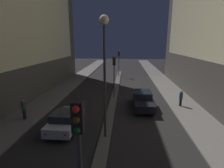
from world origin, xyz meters
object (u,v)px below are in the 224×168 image
traffic_light_near (79,143)px  pedestrian_on_left_sidewalk (24,109)px  car_left_lane (66,120)px  pedestrian_on_right_sidewalk (181,98)px  traffic_light_mid (114,68)px  car_right_lane (143,100)px  street_lamp (104,55)px  traffic_light_far (119,58)px

traffic_light_near → pedestrian_on_left_sidewalk: size_ratio=2.73×
traffic_light_near → car_left_lane: 8.21m
traffic_light_near → pedestrian_on_right_sidewalk: bearing=61.6°
car_left_lane → pedestrian_on_left_sidewalk: size_ratio=2.49×
traffic_light_near → pedestrian_on_left_sidewalk: traffic_light_near is taller
traffic_light_mid → car_right_lane: (3.01, -2.75, -2.68)m
street_lamp → pedestrian_on_right_sidewalk: street_lamp is taller
traffic_light_mid → traffic_light_far: size_ratio=1.00×
car_left_lane → pedestrian_on_left_sidewalk: 4.07m
street_lamp → car_right_lane: (3.01, 5.79, -4.72)m
traffic_light_far → pedestrian_on_left_sidewalk: (-6.89, -19.39, -2.47)m
street_lamp → traffic_light_far: bearing=90.0°
street_lamp → car_left_lane: street_lamp is taller
traffic_light_far → pedestrian_on_right_sidewalk: traffic_light_far is taller
pedestrian_on_left_sidewalk → pedestrian_on_right_sidewalk: 14.18m
traffic_light_far → traffic_light_near: bearing=-90.0°
street_lamp → pedestrian_on_left_sidewalk: size_ratio=4.57×
traffic_light_far → pedestrian_on_left_sidewalk: 20.72m
street_lamp → car_left_lane: 5.73m
traffic_light_near → pedestrian_on_right_sidewalk: (6.70, 12.40, -2.52)m
traffic_light_near → street_lamp: 6.46m
car_left_lane → pedestrian_on_right_sidewalk: 11.04m
traffic_light_mid → pedestrian_on_right_sidewalk: (6.70, -2.28, -2.52)m
traffic_light_far → pedestrian_on_left_sidewalk: size_ratio=2.73×
traffic_light_near → car_left_lane: bearing=112.9°
car_right_lane → pedestrian_on_left_sidewalk: (-9.89, -3.60, 0.21)m
traffic_light_far → street_lamp: 21.67m
traffic_light_mid → car_left_lane: traffic_light_mid is taller
street_lamp → pedestrian_on_left_sidewalk: 8.52m
traffic_light_far → car_left_lane: traffic_light_far is taller
pedestrian_on_right_sidewalk → car_left_lane: bearing=-151.5°
traffic_light_near → traffic_light_mid: size_ratio=1.00×
car_right_lane → pedestrian_on_left_sidewalk: size_ratio=2.74×
car_right_lane → pedestrian_on_right_sidewalk: size_ratio=2.90×
traffic_light_far → car_right_lane: bearing=-79.2°
traffic_light_mid → pedestrian_on_left_sidewalk: 9.69m
traffic_light_mid → pedestrian_on_right_sidewalk: bearing=-18.8°
traffic_light_mid → street_lamp: bearing=-90.0°
pedestrian_on_left_sidewalk → pedestrian_on_right_sidewalk: (13.58, 4.07, -0.05)m
traffic_light_mid → pedestrian_on_left_sidewalk: bearing=-137.3°
traffic_light_far → pedestrian_on_right_sidewalk: bearing=-66.4°
car_left_lane → car_right_lane: (6.01, 4.79, 0.05)m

